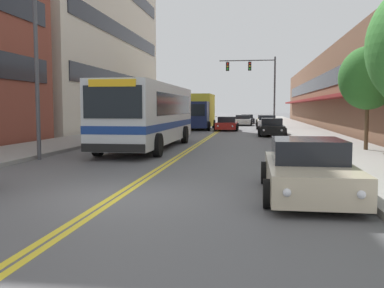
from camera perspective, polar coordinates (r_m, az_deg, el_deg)
ground_plane at (r=46.64m, az=4.44°, el=2.31°), size 240.00×240.00×0.00m
sidewalk_left at (r=47.71m, az=-4.50°, el=2.46°), size 3.86×106.00×0.16m
sidewalk_right at (r=46.72m, az=13.58°, el=2.29°), size 3.86×106.00×0.16m
centre_line at (r=46.64m, az=4.44°, el=2.31°), size 0.34×106.00×0.01m
storefront_row_right at (r=47.67m, az=21.10°, el=6.50°), size 9.10×68.00×7.40m
city_bus at (r=22.07m, az=-5.63°, el=4.16°), size 2.92×11.55×3.19m
car_navy_parked_left_near at (r=34.53m, az=-4.23°, el=2.49°), size 1.97×4.46×1.39m
car_slate_blue_parked_left_far at (r=44.16m, az=-1.41°, el=2.94°), size 2.00×4.27×1.27m
car_champagne_parked_right_foreground at (r=10.43m, az=15.19°, el=-3.32°), size 2.13×4.74×1.32m
car_beige_parked_right_mid at (r=50.45m, az=9.74°, el=3.12°), size 2.19×4.14×1.23m
car_black_parked_right_far at (r=32.08m, az=10.57°, el=2.16°), size 2.00×4.16×1.29m
car_white_parked_right_end at (r=42.74m, az=9.97°, el=2.85°), size 2.08×4.34×1.32m
car_red_moving_lead at (r=39.01m, az=4.66°, el=2.66°), size 2.06×4.32×1.25m
car_silver_moving_second at (r=50.89m, az=6.79°, el=3.15°), size 2.13×4.93×1.21m
car_charcoal_moving_third at (r=57.49m, az=7.37°, el=3.31°), size 2.00×4.30×1.18m
box_truck at (r=41.39m, az=0.97°, el=4.36°), size 2.67×7.33×3.38m
traffic_signal_mast at (r=45.95m, az=8.62°, el=8.74°), size 5.90×0.38×7.37m
street_lamp_left_near at (r=17.91m, az=-19.04°, el=12.30°), size 2.46×0.28×7.41m
street_tree_right_mid at (r=20.99m, az=22.43°, el=8.12°), size 2.59×2.59×4.67m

